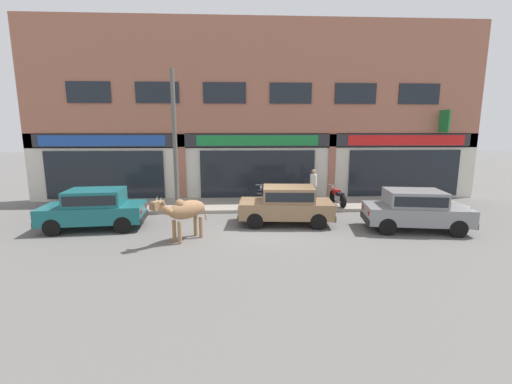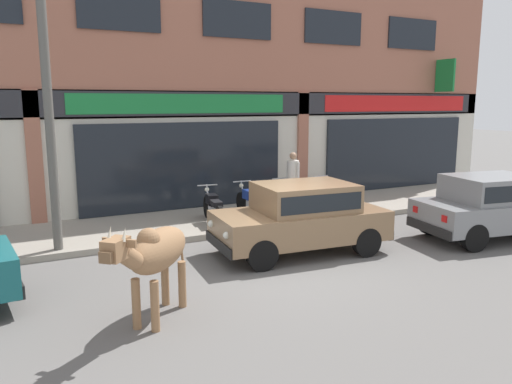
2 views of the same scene
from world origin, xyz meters
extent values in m
plane|color=#605E5B|center=(0.00, 0.00, 0.00)|extent=(90.00, 90.00, 0.00)
cube|color=gray|center=(0.00, 3.67, 0.07)|extent=(19.00, 2.95, 0.14)
cube|color=beige|center=(0.00, 5.42, 1.70)|extent=(23.00, 0.55, 3.40)
cube|color=#28282D|center=(0.00, 5.11, 3.05)|extent=(22.08, 0.08, 0.64)
cube|color=#9E604C|center=(-3.83, 5.13, 1.70)|extent=(0.36, 0.12, 3.40)
cube|color=black|center=(0.00, 5.10, 1.35)|extent=(5.83, 0.10, 2.40)
cube|color=#197A38|center=(0.00, 5.08, 3.05)|extent=(6.13, 0.05, 0.52)
cube|color=#9E604C|center=(3.83, 5.13, 1.70)|extent=(0.36, 0.12, 3.40)
cube|color=black|center=(7.67, 5.10, 1.35)|extent=(5.83, 0.10, 2.40)
cube|color=red|center=(7.67, 5.08, 3.05)|extent=(6.13, 0.05, 0.52)
cube|color=black|center=(-1.63, 5.12, 5.36)|extent=(2.09, 0.06, 1.00)
cube|color=black|center=(1.63, 5.12, 5.36)|extent=(2.09, 0.06, 1.00)
cube|color=black|center=(4.89, 5.12, 5.36)|extent=(2.09, 0.06, 1.00)
cube|color=black|center=(8.15, 5.12, 5.36)|extent=(2.09, 0.06, 1.00)
cube|color=#197A38|center=(9.34, 4.70, 4.00)|extent=(0.08, 0.80, 1.10)
ellipsoid|color=#936B47|center=(-2.66, -1.32, 1.02)|extent=(1.34, 1.37, 0.60)
sphere|color=#936B47|center=(-2.85, -1.52, 1.25)|extent=(0.32, 0.32, 0.32)
cylinder|color=#936B47|center=(-2.85, -1.73, 0.36)|extent=(0.12, 0.12, 0.72)
cylinder|color=#936B47|center=(-3.06, -1.54, 0.36)|extent=(0.12, 0.12, 0.72)
cylinder|color=#936B47|center=(-2.25, -1.11, 0.36)|extent=(0.12, 0.12, 0.72)
cylinder|color=#936B47|center=(-2.46, -0.91, 0.36)|extent=(0.12, 0.12, 0.72)
cylinder|color=#936B47|center=(-3.22, -1.91, 1.17)|extent=(0.50, 0.50, 0.43)
cube|color=#936B47|center=(-3.40, -2.10, 1.34)|extent=(0.41, 0.41, 0.26)
cube|color=brown|center=(-3.53, -2.23, 1.30)|extent=(0.21, 0.21, 0.14)
cone|color=beige|center=(-3.30, -2.14, 1.52)|extent=(0.12, 0.12, 0.19)
cone|color=beige|center=(-3.45, -2.00, 1.52)|extent=(0.12, 0.12, 0.19)
cube|color=#936B47|center=(-3.23, -2.15, 1.40)|extent=(0.13, 0.13, 0.10)
cube|color=#936B47|center=(-3.46, -1.93, 1.40)|extent=(0.13, 0.13, 0.10)
cylinder|color=#936B47|center=(-2.15, -0.79, 0.80)|extent=(0.14, 0.15, 0.60)
cylinder|color=black|center=(6.62, -0.10, 0.30)|extent=(0.62, 0.27, 0.60)
cylinder|color=black|center=(4.35, 0.26, 0.30)|extent=(0.62, 0.27, 0.60)
cylinder|color=black|center=(4.12, -1.16, 0.30)|extent=(0.62, 0.27, 0.60)
cube|color=gray|center=(5.37, -0.63, 0.60)|extent=(3.71, 2.14, 0.60)
cube|color=gray|center=(5.27, -0.61, 1.18)|extent=(2.11, 1.72, 0.56)
cube|color=black|center=(5.27, -0.61, 1.18)|extent=(1.96, 1.72, 0.35)
cube|color=black|center=(3.66, -0.35, 0.38)|extent=(0.36, 1.52, 0.20)
cube|color=red|center=(3.71, 0.14, 0.70)|extent=(0.06, 0.16, 0.14)
cube|color=red|center=(3.56, -0.84, 0.70)|extent=(0.06, 0.16, 0.14)
cylinder|color=black|center=(-0.39, -0.19, 0.30)|extent=(0.61, 0.23, 0.60)
cylinder|color=black|center=(-0.27, 1.24, 0.30)|extent=(0.61, 0.23, 0.60)
cylinder|color=black|center=(1.90, -0.39, 0.30)|extent=(0.61, 0.23, 0.60)
cylinder|color=black|center=(2.02, 1.05, 0.30)|extent=(0.61, 0.23, 0.60)
cube|color=#846647|center=(0.81, 0.43, 0.60)|extent=(3.62, 1.89, 0.60)
cube|color=#846647|center=(0.91, 0.42, 1.18)|extent=(2.02, 1.60, 0.56)
cube|color=black|center=(0.91, 0.42, 1.18)|extent=(1.87, 1.60, 0.35)
cube|color=black|center=(-0.91, 0.57, 0.38)|extent=(0.25, 1.52, 0.20)
cube|color=black|center=(2.54, 0.28, 0.38)|extent=(0.25, 1.52, 0.20)
sphere|color=silver|center=(-0.98, 0.10, 0.68)|extent=(0.14, 0.14, 0.14)
sphere|color=silver|center=(-0.90, 1.06, 0.68)|extent=(0.14, 0.14, 0.14)
cube|color=red|center=(2.52, -0.22, 0.70)|extent=(0.04, 0.16, 0.14)
cube|color=red|center=(2.61, 0.77, 0.70)|extent=(0.04, 0.16, 0.14)
cube|color=black|center=(-4.53, 0.29, 0.38)|extent=(0.26, 1.52, 0.20)
cube|color=red|center=(-4.46, -0.20, 0.70)|extent=(0.05, 0.16, 0.14)
cube|color=red|center=(-4.55, 0.79, 0.70)|extent=(0.05, 0.16, 0.14)
cylinder|color=black|center=(0.08, 3.73, 0.42)|extent=(0.18, 0.57, 0.56)
cylinder|color=black|center=(-0.10, 2.50, 0.42)|extent=(0.18, 0.57, 0.56)
cube|color=#B2B5BA|center=(-0.01, 3.09, 0.46)|extent=(0.24, 0.35, 0.24)
cube|color=black|center=(0.01, 3.25, 0.72)|extent=(0.30, 0.43, 0.24)
cube|color=black|center=(-0.04, 2.86, 0.70)|extent=(0.29, 0.55, 0.12)
cylinder|color=#B2B5BA|center=(0.08, 3.67, 0.72)|extent=(0.08, 0.27, 0.59)
cylinder|color=#B2B5BA|center=(0.08, 3.71, 1.00)|extent=(0.52, 0.11, 0.03)
sphere|color=silver|center=(0.09, 3.77, 0.88)|extent=(0.12, 0.12, 0.12)
cylinder|color=#B2B5BA|center=(-0.17, 2.75, 0.38)|extent=(0.13, 0.48, 0.06)
cylinder|color=black|center=(1.14, 3.88, 0.42)|extent=(0.12, 0.56, 0.56)
cylinder|color=black|center=(1.10, 2.63, 0.42)|extent=(0.12, 0.56, 0.56)
cube|color=#B2B5BA|center=(1.12, 3.24, 0.46)|extent=(0.21, 0.33, 0.24)
cube|color=navy|center=(1.12, 3.40, 0.72)|extent=(0.25, 0.41, 0.24)
cube|color=black|center=(1.11, 3.00, 0.70)|extent=(0.24, 0.53, 0.12)
cylinder|color=#B2B5BA|center=(1.14, 3.82, 0.72)|extent=(0.05, 0.27, 0.59)
cylinder|color=#B2B5BA|center=(1.14, 3.86, 1.00)|extent=(0.52, 0.05, 0.03)
sphere|color=silver|center=(1.14, 3.92, 0.88)|extent=(0.12, 0.12, 0.12)
cylinder|color=#B2B5BA|center=(1.00, 2.88, 0.38)|extent=(0.08, 0.48, 0.06)
cylinder|color=black|center=(2.31, 3.90, 0.42)|extent=(0.16, 0.57, 0.56)
cylinder|color=black|center=(2.44, 2.66, 0.42)|extent=(0.16, 0.57, 0.56)
cube|color=#B2B5BA|center=(2.38, 3.26, 0.46)|extent=(0.23, 0.34, 0.24)
cube|color=orange|center=(2.36, 3.42, 0.72)|extent=(0.28, 0.42, 0.24)
cube|color=black|center=(2.40, 3.02, 0.70)|extent=(0.27, 0.54, 0.12)
cylinder|color=#B2B5BA|center=(2.32, 3.84, 0.72)|extent=(0.07, 0.27, 0.59)
cylinder|color=#B2B5BA|center=(2.32, 3.88, 1.00)|extent=(0.52, 0.08, 0.03)
sphere|color=silver|center=(2.31, 3.94, 0.88)|extent=(0.12, 0.12, 0.12)
cylinder|color=#B2B5BA|center=(2.30, 2.89, 0.38)|extent=(0.11, 0.48, 0.06)
cylinder|color=black|center=(3.55, 3.72, 0.42)|extent=(0.15, 0.57, 0.56)
cylinder|color=black|center=(3.67, 2.47, 0.42)|extent=(0.15, 0.57, 0.56)
cube|color=#B2B5BA|center=(3.61, 3.08, 0.46)|extent=(0.23, 0.34, 0.24)
cube|color=red|center=(3.60, 3.24, 0.72)|extent=(0.28, 0.42, 0.24)
cube|color=black|center=(3.64, 2.84, 0.70)|extent=(0.27, 0.54, 0.12)
cylinder|color=#B2B5BA|center=(3.56, 3.66, 0.72)|extent=(0.07, 0.27, 0.59)
cylinder|color=#B2B5BA|center=(3.55, 3.70, 1.00)|extent=(0.52, 0.08, 0.03)
sphere|color=silver|center=(3.55, 3.76, 0.88)|extent=(0.12, 0.12, 0.12)
cylinder|color=#B2B5BA|center=(3.54, 2.71, 0.38)|extent=(0.11, 0.48, 0.06)
cylinder|color=#2D2D33|center=(2.55, 3.68, 0.55)|extent=(0.11, 0.11, 0.82)
cylinder|color=#2D2D33|center=(2.58, 3.50, 0.55)|extent=(0.11, 0.11, 0.82)
cylinder|color=silver|center=(2.56, 3.59, 1.24)|extent=(0.32, 0.32, 0.56)
cylinder|color=silver|center=(2.53, 3.80, 1.21)|extent=(0.08, 0.08, 0.56)
cylinder|color=silver|center=(2.60, 3.39, 1.21)|extent=(0.08, 0.08, 0.56)
sphere|color=tan|center=(2.56, 3.59, 1.64)|extent=(0.20, 0.20, 0.20)
cylinder|color=#595651|center=(-3.66, 2.50, 3.10)|extent=(0.18, 0.18, 5.91)
camera|label=1|loc=(-0.96, -12.26, 3.57)|focal=24.00mm
camera|label=2|loc=(-4.54, -8.04, 3.09)|focal=35.00mm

